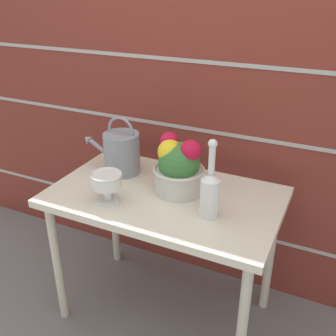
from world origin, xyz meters
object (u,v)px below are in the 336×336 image
at_px(crystal_pedestal_bowl, 107,183).
at_px(glass_decanter, 210,191).
at_px(watering_can, 121,152).
at_px(flower_planter, 178,167).

xyz_separation_m(crystal_pedestal_bowl, glass_decanter, (0.46, 0.09, 0.02)).
bearing_deg(crystal_pedestal_bowl, watering_can, 109.10).
relative_size(flower_planter, glass_decanter, 0.80).
xyz_separation_m(crystal_pedestal_bowl, flower_planter, (0.25, 0.22, 0.03)).
relative_size(crystal_pedestal_bowl, flower_planter, 0.51).
xyz_separation_m(watering_can, crystal_pedestal_bowl, (0.10, -0.29, -0.02)).
height_order(watering_can, crystal_pedestal_bowl, watering_can).
height_order(crystal_pedestal_bowl, glass_decanter, glass_decanter).
xyz_separation_m(flower_planter, glass_decanter, (0.21, -0.14, -0.01)).
xyz_separation_m(watering_can, flower_planter, (0.35, -0.06, 0.02)).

